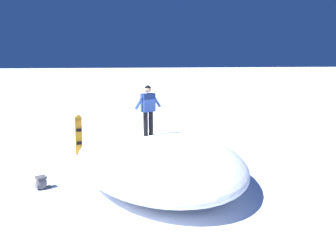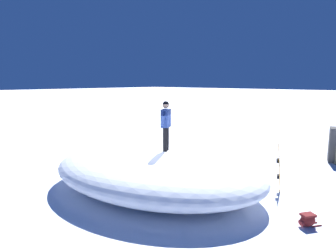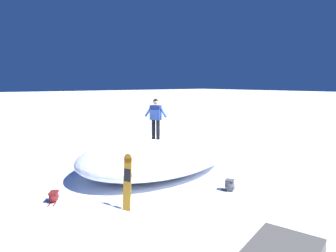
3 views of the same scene
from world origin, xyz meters
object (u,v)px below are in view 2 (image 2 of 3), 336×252
Objects in this scene: snowboard_primary_upright at (279,166)px; backpack_near at (206,160)px; snowboarder_standing at (166,122)px; backpack_far at (307,220)px.

snowboard_primary_upright is 3.55m from backpack_near.
snowboarder_standing reaches higher than backpack_near.
backpack_near is (0.68, -3.24, -2.07)m from snowboarder_standing.
backpack_near reaches higher than backpack_far.
snowboard_primary_upright reaches higher than backpack_far.
backpack_far is (-4.88, 2.63, -0.04)m from backpack_near.
snowboarder_standing is at bearing 8.26° from backpack_far.
snowboard_primary_upright is at bearing -137.92° from snowboarder_standing.
snowboard_primary_upright is 2.46m from backpack_far.
snowboard_primary_upright reaches higher than backpack_near.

